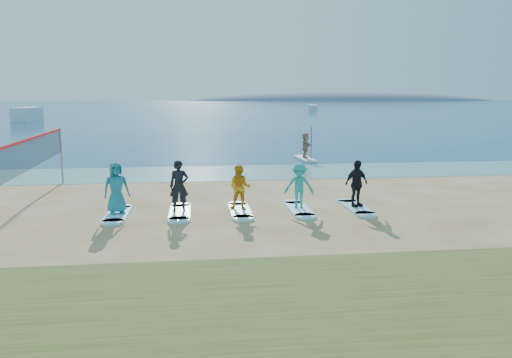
{
  "coord_description": "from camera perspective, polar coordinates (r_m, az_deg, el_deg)",
  "views": [
    {
      "loc": [
        -2.31,
        -14.61,
        3.94
      ],
      "look_at": [
        -0.25,
        2.0,
        1.1
      ],
      "focal_mm": 35.0,
      "sensor_mm": 36.0,
      "label": 1
    }
  ],
  "objects": [
    {
      "name": "surfboard_0",
      "position": [
        17.08,
        -15.53,
        -3.91
      ],
      "size": [
        0.7,
        2.2,
        0.09
      ],
      "primitive_type": "cube",
      "color": "#A4E8FF",
      "rests_on": "ground"
    },
    {
      "name": "boat_offshore_a",
      "position": [
        82.29,
        -24.62,
        6.03
      ],
      "size": [
        2.48,
        7.65,
        2.05
      ],
      "primitive_type": "cube",
      "rotation": [
        0.0,
        0.0,
        -0.02
      ],
      "color": "silver",
      "rests_on": "ground"
    },
    {
      "name": "paddleboarder",
      "position": [
        30.57,
        5.68,
        3.85
      ],
      "size": [
        0.46,
        1.42,
        1.52
      ],
      "primitive_type": "imported",
      "rotation": [
        0.0,
        0.0,
        1.58
      ],
      "color": "tan",
      "rests_on": "paddleboard"
    },
    {
      "name": "surfboard_3",
      "position": [
        17.25,
        4.9,
        -3.45
      ],
      "size": [
        0.7,
        2.2,
        0.09
      ],
      "primitive_type": "cube",
      "color": "#A4E8FF",
      "rests_on": "ground"
    },
    {
      "name": "surfboard_2",
      "position": [
        16.96,
        -1.83,
        -3.66
      ],
      "size": [
        0.7,
        2.2,
        0.09
      ],
      "primitive_type": "cube",
      "color": "#A4E8FF",
      "rests_on": "ground"
    },
    {
      "name": "ground",
      "position": [
        15.31,
        1.86,
        -5.29
      ],
      "size": [
        600.0,
        600.0,
        0.0
      ],
      "primitive_type": "plane",
      "color": "tan",
      "rests_on": "ground"
    },
    {
      "name": "island_ridge",
      "position": [
        329.34,
        10.22,
        8.81
      ],
      "size": [
        220.0,
        56.0,
        18.0
      ],
      "primitive_type": "ellipsoid",
      "color": "slate",
      "rests_on": "ground"
    },
    {
      "name": "boat_offshore_b",
      "position": [
        122.96,
        6.51,
        7.74
      ],
      "size": [
        3.33,
        6.03,
        1.46
      ],
      "primitive_type": "cube",
      "rotation": [
        0.0,
        0.0,
        -0.24
      ],
      "color": "silver",
      "rests_on": "ground"
    },
    {
      "name": "student_4",
      "position": [
        17.61,
        11.41,
        -0.49
      ],
      "size": [
        1.03,
        0.73,
        1.63
      ],
      "primitive_type": "imported",
      "rotation": [
        0.0,
        0.0,
        0.39
      ],
      "color": "black",
      "rests_on": "surfboard_4"
    },
    {
      "name": "student_1",
      "position": [
        16.71,
        -8.78,
        -0.8
      ],
      "size": [
        0.64,
        0.44,
        1.72
      ],
      "primitive_type": "imported",
      "rotation": [
        0.0,
        0.0,
        0.05
      ],
      "color": "black",
      "rests_on": "surfboard_1"
    },
    {
      "name": "surfboard_4",
      "position": [
        17.78,
        11.32,
        -3.22
      ],
      "size": [
        0.7,
        2.2,
        0.09
      ],
      "primitive_type": "cube",
      "color": "#A4E8FF",
      "rests_on": "ground"
    },
    {
      "name": "surfboard_1",
      "position": [
        16.9,
        -8.71,
        -3.81
      ],
      "size": [
        0.7,
        2.2,
        0.09
      ],
      "primitive_type": "cube",
      "color": "#A4E8FF",
      "rests_on": "ground"
    },
    {
      "name": "ocean",
      "position": [
        174.67,
        -6.39,
        8.29
      ],
      "size": [
        600.0,
        600.0,
        0.0
      ],
      "primitive_type": "plane",
      "color": "navy",
      "rests_on": "ground"
    },
    {
      "name": "volleyball_net",
      "position": [
        19.53,
        -24.0,
        2.81
      ],
      "size": [
        0.57,
        9.08,
        2.5
      ],
      "rotation": [
        0.0,
        0.0,
        0.05
      ],
      "color": "gray",
      "rests_on": "ground"
    },
    {
      "name": "paddleboard",
      "position": [
        30.66,
        5.66,
        2.32
      ],
      "size": [
        0.83,
        3.03,
        0.12
      ],
      "primitive_type": "cube",
      "rotation": [
        0.0,
        0.0,
        0.04
      ],
      "color": "silver",
      "rests_on": "ground"
    },
    {
      "name": "shallow_water",
      "position": [
        25.52,
        -1.8,
        0.77
      ],
      "size": [
        600.0,
        600.0,
        0.0
      ],
      "primitive_type": "plane",
      "color": "teal",
      "rests_on": "ground"
    },
    {
      "name": "student_3",
      "position": [
        17.09,
        4.94,
        -0.78
      ],
      "size": [
        1.11,
        0.79,
        1.55
      ],
      "primitive_type": "imported",
      "rotation": [
        0.0,
        0.0,
        -0.23
      ],
      "color": "teal",
      "rests_on": "surfboard_3"
    },
    {
      "name": "student_2",
      "position": [
        16.79,
        -1.84,
        -0.99
      ],
      "size": [
        0.87,
        0.76,
        1.52
      ],
      "primitive_type": "imported",
      "rotation": [
        0.0,
        0.0,
        -0.29
      ],
      "color": "orange",
      "rests_on": "surfboard_2"
    },
    {
      "name": "student_0",
      "position": [
        16.9,
        -15.67,
        -0.97
      ],
      "size": [
        0.96,
        0.79,
        1.69
      ],
      "primitive_type": "imported",
      "rotation": [
        0.0,
        0.0,
        0.35
      ],
      "color": "teal",
      "rests_on": "surfboard_0"
    }
  ]
}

